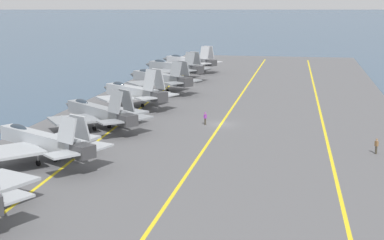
{
  "coord_description": "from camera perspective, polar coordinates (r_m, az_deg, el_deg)",
  "views": [
    {
      "loc": [
        -79.42,
        -11.02,
        17.5
      ],
      "look_at": [
        -9.85,
        2.25,
        2.9
      ],
      "focal_mm": 55.0,
      "sensor_mm": 36.0,
      "label": 1
    }
  ],
  "objects": [
    {
      "name": "ground_plane",
      "position": [
        82.06,
        2.83,
        -0.68
      ],
      "size": [
        2000.0,
        2000.0,
        0.0
      ],
      "primitive_type": "plane",
      "color": "#334C66"
    },
    {
      "name": "carrier_deck",
      "position": [
        82.02,
        2.83,
        -0.54
      ],
      "size": [
        202.3,
        51.02,
        0.4
      ],
      "primitive_type": "cube",
      "color": "#565659",
      "rests_on": "ground"
    },
    {
      "name": "deck_stripe_foul_line",
      "position": [
        81.29,
        12.68,
        -0.78
      ],
      "size": [
        182.03,
        4.21,
        0.01
      ],
      "primitive_type": "cube",
      "rotation": [
        0.0,
        0.0,
        0.02
      ],
      "color": "yellow",
      "rests_on": "carrier_deck"
    },
    {
      "name": "deck_stripe_centerline",
      "position": [
        81.98,
        2.84,
        -0.4
      ],
      "size": [
        182.07,
        0.36,
        0.01
      ],
      "primitive_type": "cube",
      "color": "yellow",
      "rests_on": "carrier_deck"
    },
    {
      "name": "deck_stripe_edge_line",
      "position": [
        85.01,
        -6.57,
        -0.03
      ],
      "size": [
        181.95,
        7.32,
        0.01
      ],
      "primitive_type": "cube",
      "rotation": [
        0.0,
        0.0,
        0.04
      ],
      "color": "yellow",
      "rests_on": "carrier_deck"
    },
    {
      "name": "parked_jet_third",
      "position": [
        64.24,
        -14.4,
        -1.95
      ],
      "size": [
        13.15,
        16.23,
        5.8
      ],
      "color": "#9EA3A8",
      "rests_on": "carrier_deck"
    },
    {
      "name": "parked_jet_fourth",
      "position": [
        79.7,
        -9.12,
        0.74
      ],
      "size": [
        14.23,
        15.6,
        5.92
      ],
      "color": "gray",
      "rests_on": "carrier_deck"
    },
    {
      "name": "parked_jet_fifth",
      "position": [
        94.39,
        -5.73,
        2.71
      ],
      "size": [
        13.0,
        14.74,
        6.67
      ],
      "color": "#9EA3A8",
      "rests_on": "carrier_deck"
    },
    {
      "name": "parked_jet_sixth",
      "position": [
        109.44,
        -3.23,
        4.06
      ],
      "size": [
        13.62,
        16.05,
        6.32
      ],
      "color": "gray",
      "rests_on": "carrier_deck"
    },
    {
      "name": "parked_jet_seventh",
      "position": [
        126.62,
        -1.85,
        5.14
      ],
      "size": [
        13.75,
        16.23,
        6.39
      ],
      "color": "gray",
      "rests_on": "carrier_deck"
    },
    {
      "name": "parked_jet_eighth",
      "position": [
        140.55,
        -0.3,
        5.74
      ],
      "size": [
        14.11,
        16.01,
        6.46
      ],
      "color": "#A8AAAF",
      "rests_on": "carrier_deck"
    },
    {
      "name": "crew_brown_vest",
      "position": [
        69.2,
        17.45,
        -2.37
      ],
      "size": [
        0.46,
        0.42,
        1.78
      ],
      "color": "#383328",
      "rests_on": "carrier_deck"
    },
    {
      "name": "crew_purple_vest",
      "position": [
        81.31,
        1.29,
        0.21
      ],
      "size": [
        0.46,
        0.43,
        1.79
      ],
      "color": "#383328",
      "rests_on": "carrier_deck"
    }
  ]
}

